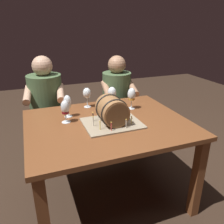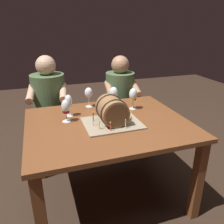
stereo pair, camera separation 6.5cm
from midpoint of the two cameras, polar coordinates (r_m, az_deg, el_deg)
The scene contains 10 objects.
ground_plane at distance 2.21m, azimuth -0.01°, elevation -19.97°, with size 8.00×8.00×0.00m, color #332319.
dining_table at distance 1.86m, azimuth -0.01°, elevation -5.39°, with size 1.27×1.02×0.73m.
barrel_cake at distance 1.74m, azimuth 1.08°, elevation -0.05°, with size 0.44×0.35×0.22m.
wine_glass_rose at distance 2.10m, azimuth 1.32°, elevation 4.70°, with size 0.08×0.08×0.19m.
wine_glass_empty at distance 2.10m, azimuth -5.00°, elevation 4.73°, with size 0.07×0.07×0.19m.
wine_glass_white at distance 1.91m, azimuth -9.94°, elevation 2.50°, with size 0.07×0.07×0.19m.
wine_glass_red at distance 1.80m, azimuth -10.57°, elevation 1.07°, with size 0.07×0.07×0.18m.
wine_glass_amber at distance 2.05m, azimuth 6.26°, elevation 4.19°, with size 0.07×0.07×0.20m.
person_seated_left at distance 2.55m, azimuth -14.44°, elevation -0.29°, with size 0.43×0.51×1.16m.
person_seated_right at distance 2.72m, azimuth 2.65°, elevation 1.15°, with size 0.41×0.50×1.13m.
Camera 2 is at (-0.49, -1.58, 1.48)m, focal length 36.32 mm.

